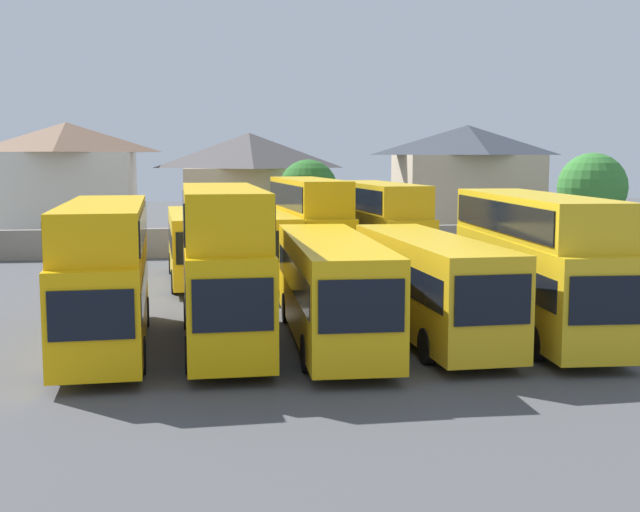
# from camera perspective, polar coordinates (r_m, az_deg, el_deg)

# --- Properties ---
(ground) EXTENTS (140.00, 140.00, 0.00)m
(ground) POSITION_cam_1_polar(r_m,az_deg,el_deg) (45.45, -2.57, -0.92)
(ground) COLOR #4C4C4F
(depot_boundary_wall) EXTENTS (56.00, 0.50, 1.80)m
(depot_boundary_wall) POSITION_cam_1_polar(r_m,az_deg,el_deg) (51.50, -3.21, 1.01)
(depot_boundary_wall) COLOR gray
(depot_boundary_wall) RESTS_ON ground
(bus_1) EXTENTS (3.05, 11.04, 4.71)m
(bus_1) POSITION_cam_1_polar(r_m,az_deg,el_deg) (27.32, -14.61, -0.75)
(bus_1) COLOR #F3B10B
(bus_1) RESTS_ON ground
(bus_2) EXTENTS (2.77, 10.16, 5.20)m
(bus_2) POSITION_cam_1_polar(r_m,az_deg,el_deg) (26.76, -6.73, -0.17)
(bus_2) COLOR #EBAF0A
(bus_2) RESTS_ON ground
(bus_3) EXTENTS (2.81, 11.71, 3.50)m
(bus_3) POSITION_cam_1_polar(r_m,az_deg,el_deg) (27.31, 0.79, -1.93)
(bus_3) COLOR #EDB311
(bus_3) RESTS_ON ground
(bus_4) EXTENTS (3.03, 11.31, 3.46)m
(bus_4) POSITION_cam_1_polar(r_m,az_deg,el_deg) (28.32, 7.53, -1.72)
(bus_4) COLOR gold
(bus_4) RESTS_ON ground
(bus_5) EXTENTS (3.05, 11.59, 4.87)m
(bus_5) POSITION_cam_1_polar(r_m,az_deg,el_deg) (29.43, 14.61, -0.04)
(bus_5) COLOR gold
(bus_5) RESTS_ON ground
(bus_6) EXTENTS (3.04, 10.71, 3.45)m
(bus_6) POSITION_cam_1_polar(r_m,az_deg,el_deg) (41.03, -8.59, 0.93)
(bus_6) COLOR yellow
(bus_6) RESTS_ON ground
(bus_7) EXTENTS (3.23, 11.24, 3.44)m
(bus_7) POSITION_cam_1_polar(r_m,az_deg,el_deg) (41.49, -4.13, 1.05)
(bus_7) COLOR yellow
(bus_7) RESTS_ON ground
(bus_8) EXTENTS (3.21, 10.37, 5.05)m
(bus_8) POSITION_cam_1_polar(r_m,az_deg,el_deg) (41.79, -0.75, 2.31)
(bus_8) COLOR gold
(bus_8) RESTS_ON ground
(bus_9) EXTENTS (3.31, 10.31, 4.84)m
(bus_9) POSITION_cam_1_polar(r_m,az_deg,el_deg) (41.89, 4.15, 2.15)
(bus_9) COLOR gold
(bus_9) RESTS_ON ground
(house_terrace_left) EXTENTS (9.46, 7.71, 8.55)m
(house_terrace_left) POSITION_cam_1_polar(r_m,az_deg,el_deg) (61.29, -17.00, 4.90)
(house_terrace_left) COLOR silver
(house_terrace_left) RESTS_ON ground
(house_terrace_centre) EXTENTS (9.61, 7.89, 7.82)m
(house_terrace_centre) POSITION_cam_1_polar(r_m,az_deg,el_deg) (59.35, -4.88, 4.77)
(house_terrace_centre) COLOR #C6B293
(house_terrace_centre) RESTS_ON ground
(house_terrace_right) EXTENTS (10.56, 7.10, 8.48)m
(house_terrace_right) POSITION_cam_1_polar(r_m,az_deg,el_deg) (63.20, 10.08, 5.11)
(house_terrace_right) COLOR #C6B293
(house_terrace_right) RESTS_ON ground
(tree_left_of_lot) EXTENTS (4.32, 4.32, 6.40)m
(tree_left_of_lot) POSITION_cam_1_polar(r_m,az_deg,el_deg) (54.64, 18.26, 4.49)
(tree_left_of_lot) COLOR brown
(tree_left_of_lot) RESTS_ON ground
(tree_right_of_lot) EXTENTS (3.84, 3.84, 5.98)m
(tree_right_of_lot) POSITION_cam_1_polar(r_m,az_deg,el_deg) (54.01, -0.82, 4.61)
(tree_right_of_lot) COLOR brown
(tree_right_of_lot) RESTS_ON ground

